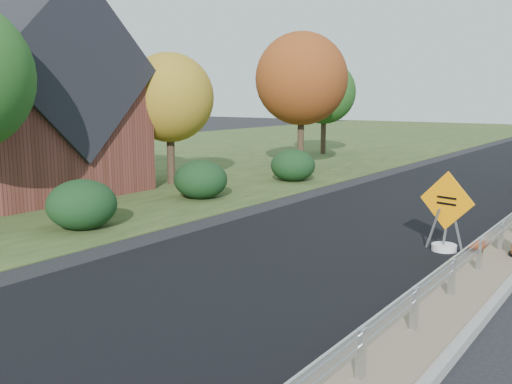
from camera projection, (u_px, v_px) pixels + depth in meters
The scene contains 10 objects.
grass_verge_near at pixel (157, 157), 37.50m from camera, with size 30.00×120.00×0.03m, color #2D3F1B.
milled_overlay at pixel (460, 183), 26.28m from camera, with size 7.20×120.00×0.01m, color black.
hedge_south at pixel (82, 204), 17.09m from camera, with size 2.09×2.09×1.52m, color black.
hedge_mid at pixel (201, 179), 22.19m from camera, with size 2.09×2.09×1.52m, color black.
hedge_north at pixel (293, 165), 26.72m from camera, with size 2.09×2.09×1.52m, color black.
tree_near_yellow at pixel (169, 98), 25.28m from camera, with size 3.96×3.96×5.88m.
tree_near_red at pixel (301, 79), 30.39m from camera, with size 4.95×4.95×7.35m.
tree_near_back at pixel (324, 92), 38.64m from camera, with size 4.29×4.29×6.37m.
brick_house at pixel (15, 106), 23.60m from camera, with size 9.40×7.07×8.54m.
caution_sign at pixel (445, 231), 14.68m from camera, with size 1.49×0.63×2.09m.
Camera 1 is at (3.00, -16.63, 3.97)m, focal length 40.00 mm.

